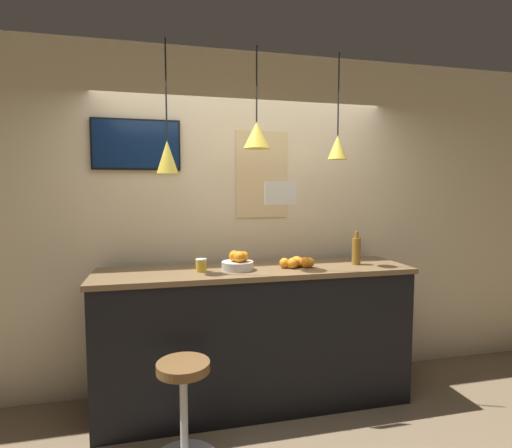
# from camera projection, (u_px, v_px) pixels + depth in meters

# --- Properties ---
(back_wall) EXTENTS (8.00, 0.06, 2.90)m
(back_wall) POSITION_uv_depth(u_px,v_px,m) (245.00, 221.00, 3.52)
(back_wall) COLOR beige
(back_wall) RESTS_ON ground_plane
(service_counter) EXTENTS (2.47, 0.63, 1.11)m
(service_counter) POSITION_uv_depth(u_px,v_px,m) (256.00, 336.00, 3.18)
(service_counter) COLOR black
(service_counter) RESTS_ON ground_plane
(bar_stool) EXTENTS (0.43, 0.43, 0.66)m
(bar_stool) POSITION_uv_depth(u_px,v_px,m) (184.00, 401.00, 2.49)
(bar_stool) COLOR #B7B7BC
(bar_stool) RESTS_ON ground_plane
(fruit_bowl) EXTENTS (0.24, 0.24, 0.15)m
(fruit_bowl) POSITION_uv_depth(u_px,v_px,m) (238.00, 263.00, 3.06)
(fruit_bowl) COLOR beige
(fruit_bowl) RESTS_ON service_counter
(orange_pile) EXTENTS (0.28, 0.19, 0.09)m
(orange_pile) POSITION_uv_depth(u_px,v_px,m) (298.00, 262.00, 3.17)
(orange_pile) COLOR orange
(orange_pile) RESTS_ON service_counter
(juice_bottle) EXTENTS (0.07, 0.07, 0.28)m
(juice_bottle) POSITION_uv_depth(u_px,v_px,m) (356.00, 250.00, 3.29)
(juice_bottle) COLOR olive
(juice_bottle) RESTS_ON service_counter
(spread_jar) EXTENTS (0.08, 0.08, 0.10)m
(spread_jar) POSITION_uv_depth(u_px,v_px,m) (201.00, 265.00, 3.00)
(spread_jar) COLOR gold
(spread_jar) RESTS_ON service_counter
(pendant_lamp_left) EXTENTS (0.16, 0.16, 0.96)m
(pendant_lamp_left) POSITION_uv_depth(u_px,v_px,m) (167.00, 156.00, 2.89)
(pendant_lamp_left) COLOR black
(pendant_lamp_middle) EXTENTS (0.20, 0.20, 0.77)m
(pendant_lamp_middle) POSITION_uv_depth(u_px,v_px,m) (257.00, 135.00, 3.03)
(pendant_lamp_middle) COLOR black
(pendant_lamp_right) EXTENTS (0.16, 0.16, 0.83)m
(pendant_lamp_right) POSITION_uv_depth(u_px,v_px,m) (338.00, 147.00, 3.19)
(pendant_lamp_right) COLOR black
(mounted_tv) EXTENTS (0.69, 0.04, 0.41)m
(mounted_tv) POSITION_uv_depth(u_px,v_px,m) (136.00, 145.00, 3.21)
(mounted_tv) COLOR black
(hanging_menu_board) EXTENTS (0.24, 0.01, 0.17)m
(hanging_menu_board) POSITION_uv_depth(u_px,v_px,m) (281.00, 193.00, 2.89)
(hanging_menu_board) COLOR silver
(wall_poster) EXTENTS (0.46, 0.01, 0.75)m
(wall_poster) POSITION_uv_depth(u_px,v_px,m) (262.00, 175.00, 3.48)
(wall_poster) COLOR #DBBC84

